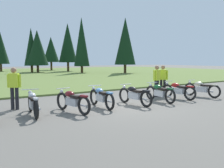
% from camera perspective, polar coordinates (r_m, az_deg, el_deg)
% --- Properties ---
extents(ground_plane, '(140.00, 140.00, 0.00)m').
position_cam_1_polar(ground_plane, '(10.65, 1.79, -5.08)').
color(ground_plane, '#605B54').
extents(grass_moorland, '(80.00, 44.00, 0.10)m').
position_cam_1_polar(grass_moorland, '(35.70, -23.64, 1.97)').
color(grass_moorland, '#5B7033').
rests_on(grass_moorland, ground).
extents(forest_treeline, '(39.00, 19.78, 8.83)m').
position_cam_1_polar(forest_treeline, '(36.42, -24.02, 8.65)').
color(forest_treeline, '#47331E').
rests_on(forest_treeline, ground).
extents(motorcycle_silver, '(0.62, 2.09, 0.88)m').
position_cam_1_polar(motorcycle_silver, '(9.30, -17.63, -4.15)').
color(motorcycle_silver, black).
rests_on(motorcycle_silver, ground).
extents(motorcycle_maroon, '(0.70, 2.08, 0.88)m').
position_cam_1_polar(motorcycle_maroon, '(9.45, -9.07, -3.81)').
color(motorcycle_maroon, black).
rests_on(motorcycle_maroon, ground).
extents(motorcycle_sky_blue, '(0.62, 2.10, 0.88)m').
position_cam_1_polar(motorcycle_sky_blue, '(10.30, -2.50, -2.98)').
color(motorcycle_sky_blue, black).
rests_on(motorcycle_sky_blue, ground).
extents(motorcycle_black, '(0.62, 2.10, 0.88)m').
position_cam_1_polar(motorcycle_black, '(10.92, 5.18, -2.51)').
color(motorcycle_black, black).
rests_on(motorcycle_black, ground).
extents(motorcycle_british_green, '(0.62, 2.10, 0.88)m').
position_cam_1_polar(motorcycle_british_green, '(11.93, 10.87, -1.91)').
color(motorcycle_british_green, black).
rests_on(motorcycle_british_green, ground).
extents(motorcycle_red, '(0.62, 2.10, 0.88)m').
position_cam_1_polar(motorcycle_red, '(13.02, 14.85, -1.38)').
color(motorcycle_red, black).
rests_on(motorcycle_red, ground).
extents(motorcycle_cream, '(0.66, 2.09, 0.88)m').
position_cam_1_polar(motorcycle_cream, '(14.14, 19.77, -0.99)').
color(motorcycle_cream, black).
rests_on(motorcycle_cream, ground).
extents(rider_with_back_turned, '(0.54, 0.29, 1.67)m').
position_cam_1_polar(rider_with_back_turned, '(13.46, 10.20, 1.12)').
color(rider_with_back_turned, black).
rests_on(rider_with_back_turned, ground).
extents(rider_near_row_end, '(0.48, 0.38, 1.67)m').
position_cam_1_polar(rider_near_row_end, '(10.52, -21.46, -0.38)').
color(rider_near_row_end, black).
rests_on(rider_near_row_end, ground).
extents(rider_checking_bike, '(0.39, 0.47, 1.67)m').
position_cam_1_polar(rider_checking_bike, '(13.96, 11.57, 1.25)').
color(rider_checking_bike, black).
rests_on(rider_checking_bike, ground).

